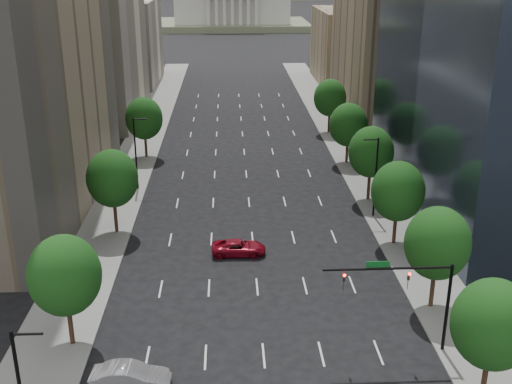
{
  "coord_description": "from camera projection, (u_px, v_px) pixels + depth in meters",
  "views": [
    {
      "loc": [
        -2.27,
        -7.75,
        26.85
      ],
      "look_at": [
        0.0,
        42.11,
        8.0
      ],
      "focal_mm": 43.87,
      "sensor_mm": 36.0,
      "label": 1
    }
  ],
  "objects": [
    {
      "name": "tree_right_4",
      "position": [
        348.0,
        125.0,
        84.65
      ],
      "size": [
        5.2,
        5.2,
        8.46
      ],
      "color": "#382316",
      "rests_on": "ground"
    },
    {
      "name": "filler_right",
      "position": [
        349.0,
        47.0,
        139.36
      ],
      "size": [
        14.0,
        26.0,
        16.0
      ],
      "primitive_type": "cube",
      "color": "#8C7759",
      "rests_on": "ground"
    },
    {
      "name": "filler_left",
      "position": [
        125.0,
        42.0,
        139.67
      ],
      "size": [
        14.0,
        26.0,
        18.0
      ],
      "primitive_type": "cube",
      "color": "beige",
      "rests_on": "ground"
    },
    {
      "name": "parking_tan_right",
      "position": [
        387.0,
        31.0,
        106.05
      ],
      "size": [
        14.0,
        30.0,
        30.0
      ],
      "primitive_type": "cube",
      "color": "#8C7759",
      "rests_on": "ground"
    },
    {
      "name": "midrise_cream_left",
      "position": [
        92.0,
        15.0,
        105.83
      ],
      "size": [
        14.0,
        30.0,
        35.0
      ],
      "primitive_type": "cube",
      "color": "beige",
      "rests_on": "ground"
    },
    {
      "name": "tree_right_0",
      "position": [
        493.0,
        324.0,
        38.88
      ],
      "size": [
        5.2,
        5.2,
        8.39
      ],
      "color": "#382316",
      "rests_on": "ground"
    },
    {
      "name": "tree_right_5",
      "position": [
        330.0,
        98.0,
        99.5
      ],
      "size": [
        5.2,
        5.2,
        8.75
      ],
      "color": "#382316",
      "rests_on": "ground"
    },
    {
      "name": "foothills",
      "position": [
        266.0,
        29.0,
        591.81
      ],
      "size": [
        720.0,
        413.0,
        263.0
      ],
      "color": "olive",
      "rests_on": "ground"
    },
    {
      "name": "streetlight_ln",
      "position": [
        136.0,
        151.0,
        75.28
      ],
      "size": [
        1.7,
        0.2,
        9.0
      ],
      "color": "black",
      "rests_on": "ground"
    },
    {
      "name": "streetlight_rn",
      "position": [
        375.0,
        175.0,
        67.09
      ],
      "size": [
        1.7,
        0.2,
        9.0
      ],
      "color": "black",
      "rests_on": "ground"
    },
    {
      "name": "car_silver",
      "position": [
        130.0,
        377.0,
        41.17
      ],
      "size": [
        5.33,
        2.15,
        1.72
      ],
      "primitive_type": "imported",
      "rotation": [
        0.0,
        0.0,
        1.51
      ],
      "color": "#A6A6AB",
      "rests_on": "ground"
    },
    {
      "name": "sidewalk_right",
      "position": [
        380.0,
        199.0,
        73.53
      ],
      "size": [
        6.0,
        200.0,
        0.15
      ],
      "primitive_type": "cube",
      "color": "slate",
      "rests_on": "ground"
    },
    {
      "name": "sidewalk_left",
      "position": [
        115.0,
        204.0,
        72.21
      ],
      "size": [
        6.0,
        200.0,
        0.15
      ],
      "primitive_type": "cube",
      "color": "slate",
      "rests_on": "ground"
    },
    {
      "name": "tree_left_1",
      "position": [
        112.0,
        178.0,
        62.71
      ],
      "size": [
        5.2,
        5.2,
        8.97
      ],
      "color": "#382316",
      "rests_on": "ground"
    },
    {
      "name": "tree_left_2",
      "position": [
        144.0,
        118.0,
        87.11
      ],
      "size": [
        5.2,
        5.2,
        8.68
      ],
      "color": "#382316",
      "rests_on": "ground"
    },
    {
      "name": "capitol",
      "position": [
        232.0,
        6.0,
        247.16
      ],
      "size": [
        60.0,
        40.0,
        35.2
      ],
      "color": "#596647",
      "rests_on": "ground"
    },
    {
      "name": "tree_right_2",
      "position": [
        398.0,
        191.0,
        60.3
      ],
      "size": [
        5.2,
        5.2,
        8.61
      ],
      "color": "#382316",
      "rests_on": "ground"
    },
    {
      "name": "tree_right_1",
      "position": [
        437.0,
        243.0,
        49.03
      ],
      "size": [
        5.2,
        5.2,
        8.75
      ],
      "color": "#382316",
      "rests_on": "ground"
    },
    {
      "name": "car_red_far",
      "position": [
        239.0,
        248.0,
        59.85
      ],
      "size": [
        5.2,
        2.43,
        1.44
      ],
      "primitive_type": "imported",
      "rotation": [
        0.0,
        0.0,
        1.56
      ],
      "color": "maroon",
      "rests_on": "ground"
    },
    {
      "name": "tree_right_3",
      "position": [
        371.0,
        152.0,
        71.41
      ],
      "size": [
        5.2,
        5.2,
        8.89
      ],
      "color": "#382316",
      "rests_on": "ground"
    },
    {
      "name": "traffic_signal",
      "position": [
        415.0,
        289.0,
        43.48
      ],
      "size": [
        9.12,
        0.4,
        7.38
      ],
      "color": "black",
      "rests_on": "ground"
    },
    {
      "name": "tree_left_0",
      "position": [
        65.0,
        275.0,
        44.1
      ],
      "size": [
        5.2,
        5.2,
        8.75
      ],
      "color": "#382316",
      "rests_on": "ground"
    }
  ]
}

